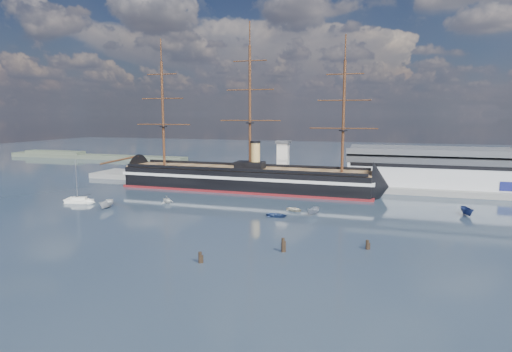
% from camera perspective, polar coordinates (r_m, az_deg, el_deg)
% --- Properties ---
extents(ground, '(600.00, 600.00, 0.00)m').
position_cam_1_polar(ground, '(131.46, -1.18, -3.50)').
color(ground, '#1B2C3C').
rests_on(ground, ground).
extents(quay, '(180.00, 18.00, 2.00)m').
position_cam_1_polar(quay, '(163.15, 6.25, -1.25)').
color(quay, slate).
rests_on(quay, ground).
extents(warehouse, '(63.00, 21.00, 11.60)m').
position_cam_1_polar(warehouse, '(163.72, 23.28, 0.98)').
color(warehouse, '#B7BABC').
rests_on(warehouse, ground).
extents(quay_tower, '(5.00, 5.00, 15.00)m').
position_cam_1_polar(quay_tower, '(160.45, 3.63, 2.14)').
color(quay_tower, silver).
rests_on(quay_tower, ground).
extents(shoreline, '(120.00, 10.00, 4.00)m').
position_cam_1_polar(shoreline, '(283.45, -22.11, 2.51)').
color(shoreline, '#3F4C38').
rests_on(shoreline, ground).
extents(warship, '(112.95, 17.03, 53.94)m').
position_cam_1_polar(warship, '(152.42, -2.13, -0.34)').
color(warship, black).
rests_on(warship, ground).
extents(sailboat, '(8.56, 4.50, 13.14)m').
position_cam_1_polar(sailboat, '(140.66, -22.52, -3.01)').
color(sailboat, silver).
rests_on(sailboat, ground).
extents(motorboat_a, '(7.68, 3.71, 2.95)m').
position_cam_1_polar(motorboat_a, '(129.77, -19.30, -4.13)').
color(motorboat_a, silver).
rests_on(motorboat_a, ground).
extents(motorboat_b, '(1.67, 3.56, 1.61)m').
position_cam_1_polar(motorboat_b, '(112.93, 2.77, -5.47)').
color(motorboat_b, '#314981').
rests_on(motorboat_b, ground).
extents(motorboat_c, '(6.64, 4.25, 2.49)m').
position_cam_1_polar(motorboat_c, '(116.04, 7.64, -5.16)').
color(motorboat_c, slate).
rests_on(motorboat_c, ground).
extents(motorboat_d, '(6.02, 7.29, 2.48)m').
position_cam_1_polar(motorboat_d, '(132.74, -11.77, -3.56)').
color(motorboat_d, silver).
rests_on(motorboat_d, ground).
extents(motorboat_e, '(2.28, 3.20, 1.39)m').
position_cam_1_polar(motorboat_e, '(120.03, 5.16, -4.67)').
color(motorboat_e, beige).
rests_on(motorboat_e, ground).
extents(motorboat_f, '(7.30, 4.10, 2.76)m').
position_cam_1_polar(motorboat_f, '(127.34, 26.30, -4.75)').
color(motorboat_f, navy).
rests_on(motorboat_f, ground).
extents(piling_near_mid, '(0.64, 0.64, 2.77)m').
position_cam_1_polar(piling_near_mid, '(79.78, -7.45, -11.42)').
color(piling_near_mid, black).
rests_on(piling_near_mid, ground).
extents(piling_near_right, '(0.64, 0.64, 3.53)m').
position_cam_1_polar(piling_near_right, '(85.15, 3.61, -10.09)').
color(piling_near_right, black).
rests_on(piling_near_right, ground).
extents(piling_far_right, '(0.64, 0.64, 2.61)m').
position_cam_1_polar(piling_far_right, '(89.43, 14.60, -9.44)').
color(piling_far_right, black).
rests_on(piling_far_right, ground).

